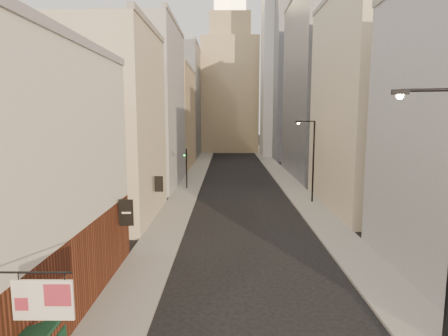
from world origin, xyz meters
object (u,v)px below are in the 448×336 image
(white_tower, at_px, (280,72))
(traffic_light_left, at_px, (186,160))
(clock_tower, at_px, (230,82))
(streetlamp_mid, at_px, (312,157))

(white_tower, bearing_deg, traffic_light_left, -113.14)
(clock_tower, bearing_deg, white_tower, -51.84)
(streetlamp_mid, bearing_deg, traffic_light_left, 131.46)
(streetlamp_mid, xyz_separation_m, traffic_light_left, (-13.55, 7.29, -1.24))
(white_tower, height_order, streetlamp_mid, white_tower)
(clock_tower, distance_m, traffic_light_left, 55.09)
(clock_tower, bearing_deg, traffic_light_left, -96.09)
(white_tower, relative_size, streetlamp_mid, 4.90)
(white_tower, height_order, traffic_light_left, white_tower)
(streetlamp_mid, distance_m, traffic_light_left, 15.44)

